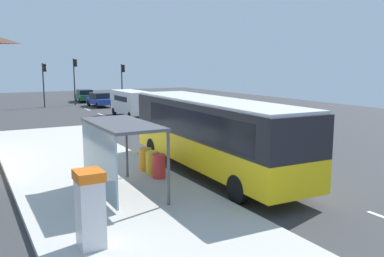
{
  "coord_description": "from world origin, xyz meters",
  "views": [
    {
      "loc": [
        -10.73,
        -13.08,
        4.67
      ],
      "look_at": [
        -1.0,
        4.42,
        1.5
      ],
      "focal_mm": 38.29,
      "sensor_mm": 36.0,
      "label": 1
    }
  ],
  "objects": [
    {
      "name": "recycling_bin_yellow",
      "position": [
        -4.2,
        2.06,
        0.66
      ],
      "size": [
        0.52,
        0.52,
        0.95
      ],
      "primitive_type": "cylinder",
      "color": "yellow",
      "rests_on": "sidewalk_platform"
    },
    {
      "name": "traffic_light_near_side",
      "position": [
        5.5,
        32.75,
        3.11
      ],
      "size": [
        0.49,
        0.28,
        4.64
      ],
      "color": "#2D2D2D",
      "rests_on": "ground"
    },
    {
      "name": "traffic_light_far_side",
      "position": [
        -3.1,
        33.55,
        3.17
      ],
      "size": [
        0.49,
        0.28,
        4.75
      ],
      "color": "#2D2D2D",
      "rests_on": "ground"
    },
    {
      "name": "lane_stripe_seg_1",
      "position": [
        0.25,
        -1.0,
        0.01
      ],
      "size": [
        0.16,
        2.2,
        0.01
      ],
      "primitive_type": "cube",
      "color": "silver",
      "rests_on": "ground"
    },
    {
      "name": "lane_stripe_seg_2",
      "position": [
        0.25,
        4.0,
        0.01
      ],
      "size": [
        0.16,
        2.2,
        0.01
      ],
      "primitive_type": "cube",
      "color": "silver",
      "rests_on": "ground"
    },
    {
      "name": "lane_stripe_seg_4",
      "position": [
        0.25,
        14.0,
        0.01
      ],
      "size": [
        0.16,
        2.2,
        0.01
      ],
      "primitive_type": "cube",
      "color": "silver",
      "rests_on": "ground"
    },
    {
      "name": "recycling_bin_red",
      "position": [
        -4.2,
        1.36,
        0.66
      ],
      "size": [
        0.52,
        0.52,
        0.95
      ],
      "primitive_type": "cylinder",
      "color": "red",
      "rests_on": "sidewalk_platform"
    },
    {
      "name": "lane_stripe_seg_7",
      "position": [
        0.25,
        29.0,
        0.01
      ],
      "size": [
        0.16,
        2.2,
        0.01
      ],
      "primitive_type": "cube",
      "color": "silver",
      "rests_on": "ground"
    },
    {
      "name": "white_van",
      "position": [
        2.2,
        21.35,
        1.34
      ],
      "size": [
        2.11,
        5.24,
        2.3
      ],
      "color": "white",
      "rests_on": "ground"
    },
    {
      "name": "lane_stripe_seg_3",
      "position": [
        0.25,
        9.0,
        0.01
      ],
      "size": [
        0.16,
        2.2,
        0.01
      ],
      "primitive_type": "cube",
      "color": "silver",
      "rests_on": "ground"
    },
    {
      "name": "ground_plane",
      "position": [
        0.0,
        14.0,
        -0.02
      ],
      "size": [
        56.0,
        92.0,
        0.04
      ],
      "primitive_type": "cube",
      "color": "#38383A"
    },
    {
      "name": "sedan_far",
      "position": [
        2.3,
        37.91,
        0.79
      ],
      "size": [
        2.06,
        4.5,
        1.52
      ],
      "color": "#195933",
      "rests_on": "ground"
    },
    {
      "name": "sidewalk_platform",
      "position": [
        -6.4,
        2.0,
        0.09
      ],
      "size": [
        6.2,
        30.0,
        0.18
      ],
      "primitive_type": "cube",
      "color": "beige",
      "rests_on": "ground"
    },
    {
      "name": "sedan_near",
      "position": [
        2.3,
        31.36,
        0.79
      ],
      "size": [
        2.0,
        4.48,
        1.52
      ],
      "color": "navy",
      "rests_on": "ground"
    },
    {
      "name": "ticket_machine",
      "position": [
        -8.25,
        -3.49,
        1.17
      ],
      "size": [
        0.66,
        0.76,
        1.94
      ],
      "color": "silver",
      "rests_on": "sidewalk_platform"
    },
    {
      "name": "bus_shelter",
      "position": [
        -6.41,
        0.22,
        2.1
      ],
      "size": [
        1.8,
        4.0,
        2.5
      ],
      "color": "#4C4C51",
      "rests_on": "sidewalk_platform"
    },
    {
      "name": "recycling_bin_orange",
      "position": [
        -4.2,
        2.76,
        0.66
      ],
      "size": [
        0.52,
        0.52,
        0.95
      ],
      "primitive_type": "cylinder",
      "color": "orange",
      "rests_on": "sidewalk_platform"
    },
    {
      "name": "bus",
      "position": [
        -1.71,
        1.44,
        1.84
      ],
      "size": [
        2.83,
        11.08,
        3.21
      ],
      "color": "yellow",
      "rests_on": "ground"
    },
    {
      "name": "lane_stripe_seg_5",
      "position": [
        0.25,
        19.0,
        0.01
      ],
      "size": [
        0.16,
        2.2,
        0.01
      ],
      "primitive_type": "cube",
      "color": "silver",
      "rests_on": "ground"
    },
    {
      "name": "traffic_light_median",
      "position": [
        0.4,
        34.35,
        3.49
      ],
      "size": [
        0.49,
        0.28,
        5.27
      ],
      "color": "#2D2D2D",
      "rests_on": "ground"
    },
    {
      "name": "lane_stripe_seg_6",
      "position": [
        0.25,
        24.0,
        0.01
      ],
      "size": [
        0.16,
        2.2,
        0.01
      ],
      "primitive_type": "cube",
      "color": "silver",
      "rests_on": "ground"
    }
  ]
}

